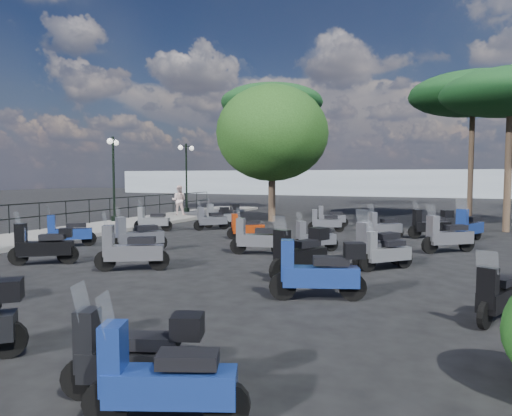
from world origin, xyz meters
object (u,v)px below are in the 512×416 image
at_px(scooter_4, 152,221).
at_px(scooter_25, 385,253).
at_px(pine_3, 511,93).
at_px(scooter_20, 379,247).
at_px(pedestrian_far, 179,200).
at_px(scooter_26, 447,236).
at_px(scooter_15, 314,238).
at_px(pine_0, 473,95).
at_px(scooter_5, 222,216).
at_px(scooter_7, 42,247).
at_px(scooter_18, 319,272).
at_px(scooter_8, 138,237).
at_px(scooter_27, 469,227).
at_px(lamp_post_1, 114,173).
at_px(scooter_24, 498,296).
at_px(lamp_post_2, 186,173).
at_px(pine_2, 272,103).
at_px(scooter_14, 257,239).
at_px(scooter_9, 246,228).
at_px(scooter_21, 383,227).
at_px(scooter_28, 431,224).
at_px(scooter_22, 325,222).
at_px(broadleaf_tree, 272,134).
at_px(scooter_23, 162,382).
at_px(scooter_19, 300,254).
at_px(scooter_3, 68,233).
at_px(scooter_10, 212,219).
at_px(scooter_2, 43,247).
at_px(scooter_16, 331,218).
at_px(scooter_17, 135,358).

relative_size(scooter_4, scooter_25, 1.27).
bearing_deg(pine_3, scooter_20, -111.58).
bearing_deg(pedestrian_far, scooter_26, 134.52).
height_order(pedestrian_far, scooter_15, pedestrian_far).
height_order(scooter_26, pine_0, pine_0).
bearing_deg(scooter_26, scooter_5, 31.29).
distance_m(scooter_5, scooter_7, 9.52).
bearing_deg(scooter_18, scooter_8, 45.25).
bearing_deg(scooter_27, scooter_5, 21.30).
xyz_separation_m(lamp_post_1, scooter_24, (15.46, -9.44, -2.03)).
distance_m(lamp_post_2, pine_2, 7.65).
bearing_deg(scooter_15, scooter_8, 70.38).
height_order(scooter_14, pine_0, pine_0).
relative_size(scooter_9, scooter_21, 0.98).
distance_m(scooter_9, scooter_28, 6.84).
relative_size(scooter_14, pine_0, 0.22).
bearing_deg(scooter_22, broadleaf_tree, 28.86).
distance_m(scooter_14, scooter_23, 9.20).
distance_m(scooter_8, scooter_26, 9.26).
bearing_deg(scooter_19, scooter_25, -111.78).
distance_m(scooter_3, scooter_28, 12.74).
distance_m(scooter_21, scooter_28, 1.90).
height_order(lamp_post_2, scooter_10, lamp_post_2).
height_order(scooter_5, pine_0, pine_0).
xyz_separation_m(scooter_9, pine_3, (8.97, 6.09, 5.21)).
relative_size(scooter_2, scooter_9, 1.03).
distance_m(pine_2, pine_3, 15.11).
relative_size(scooter_20, scooter_25, 1.33).
distance_m(scooter_8, scooter_14, 3.59).
height_order(scooter_7, scooter_16, scooter_7).
distance_m(scooter_23, scooter_28, 14.67).
xyz_separation_m(scooter_24, broadleaf_tree, (-9.01, 13.66, 4.02)).
bearing_deg(scooter_27, lamp_post_2, 3.07).
bearing_deg(broadleaf_tree, pine_3, -2.47).
xyz_separation_m(scooter_16, pine_3, (7.08, 1.00, 5.21)).
distance_m(broadleaf_tree, pine_3, 10.55).
bearing_deg(scooter_10, pine_2, -41.27).
bearing_deg(scooter_3, scooter_26, -113.11).
relative_size(scooter_25, pine_3, 0.19).
xyz_separation_m(lamp_post_1, pine_3, (16.93, 3.77, 3.19)).
bearing_deg(scooter_26, scooter_22, 14.33).
distance_m(scooter_5, scooter_23, 16.29).
height_order(lamp_post_1, scooter_19, lamp_post_1).
bearing_deg(pine_3, pine_0, 101.71).
bearing_deg(scooter_19, scooter_26, -96.70).
distance_m(scooter_7, scooter_23, 8.96).
bearing_deg(scooter_5, scooter_9, 174.14).
distance_m(scooter_8, scooter_9, 4.36).
bearing_deg(scooter_21, scooter_17, 134.45).
height_order(pedestrian_far, scooter_23, pedestrian_far).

